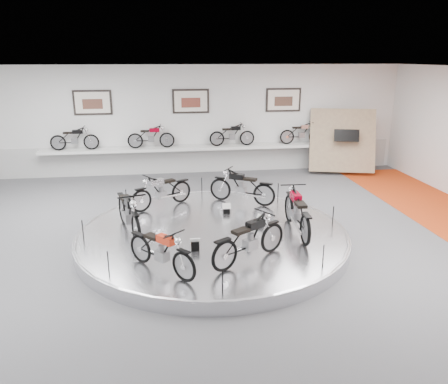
{
  "coord_description": "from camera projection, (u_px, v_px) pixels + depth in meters",
  "views": [
    {
      "loc": [
        -1.1,
        -9.31,
        4.27
      ],
      "look_at": [
        0.32,
        0.6,
        1.15
      ],
      "focal_mm": 35.0,
      "sensor_mm": 36.0,
      "label": 1
    }
  ],
  "objects": [
    {
      "name": "shelf",
      "position": [
        192.0,
        148.0,
        16.25
      ],
      "size": [
        11.0,
        0.55,
        0.1
      ],
      "primitive_type": "cube",
      "color": "silver",
      "rests_on": "wall_back"
    },
    {
      "name": "wall_back",
      "position": [
        191.0,
        120.0,
        16.24
      ],
      "size": [
        16.0,
        0.0,
        16.0
      ],
      "primitive_type": "plane",
      "rotation": [
        1.57,
        0.0,
        0.0
      ],
      "color": "silver",
      "rests_on": "floor"
    },
    {
      "name": "display_panel",
      "position": [
        342.0,
        141.0,
        16.37
      ],
      "size": [
        2.56,
        1.52,
        2.3
      ],
      "primitive_type": "cube",
      "rotation": [
        -0.35,
        0.0,
        -0.26
      ],
      "color": "tan",
      "rests_on": "floor"
    },
    {
      "name": "shelf_bike_a",
      "position": [
        75.0,
        140.0,
        15.56
      ],
      "size": [
        1.22,
        0.43,
        0.73
      ],
      "primitive_type": null,
      "color": "black",
      "rests_on": "shelf"
    },
    {
      "name": "floor",
      "position": [
        214.0,
        247.0,
        10.22
      ],
      "size": [
        16.0,
        16.0,
        0.0
      ],
      "primitive_type": "plane",
      "color": "#4E4E51",
      "rests_on": "ground"
    },
    {
      "name": "display_platform",
      "position": [
        213.0,
        236.0,
        10.46
      ],
      "size": [
        6.4,
        6.4,
        0.3
      ],
      "primitive_type": "cylinder",
      "color": "silver",
      "rests_on": "floor"
    },
    {
      "name": "shelf_bike_d",
      "position": [
        302.0,
        134.0,
        16.7
      ],
      "size": [
        1.22,
        0.43,
        0.73
      ],
      "primitive_type": null,
      "color": "#B8B7BC",
      "rests_on": "shelf"
    },
    {
      "name": "bike_b",
      "position": [
        162.0,
        191.0,
        11.88
      ],
      "size": [
        1.67,
        1.34,
        0.95
      ],
      "primitive_type": null,
      "rotation": [
        0.0,
        0.0,
        3.7
      ],
      "color": "#B8B7BC",
      "rests_on": "display_platform"
    },
    {
      "name": "bike_a",
      "position": [
        242.0,
        186.0,
        12.21
      ],
      "size": [
        1.72,
        1.39,
        0.98
      ],
      "primitive_type": null,
      "rotation": [
        0.0,
        0.0,
        2.58
      ],
      "color": "black",
      "rests_on": "display_platform"
    },
    {
      "name": "poster_left",
      "position": [
        93.0,
        103.0,
        15.52
      ],
      "size": [
        1.35,
        0.06,
        0.88
      ],
      "primitive_type": "cube",
      "color": "silver",
      "rests_on": "wall_back"
    },
    {
      "name": "poster_center",
      "position": [
        191.0,
        101.0,
        16.0
      ],
      "size": [
        1.35,
        0.06,
        0.88
      ],
      "primitive_type": "cube",
      "color": "silver",
      "rests_on": "wall_back"
    },
    {
      "name": "bike_e",
      "position": [
        250.0,
        239.0,
        8.7
      ],
      "size": [
        1.72,
        1.4,
        0.98
      ],
      "primitive_type": null,
      "rotation": [
        0.0,
        0.0,
        6.86
      ],
      "color": "black",
      "rests_on": "display_platform"
    },
    {
      "name": "poster_right",
      "position": [
        283.0,
        100.0,
        16.47
      ],
      "size": [
        1.35,
        0.06,
        0.88
      ],
      "primitive_type": "cube",
      "color": "silver",
      "rests_on": "wall_back"
    },
    {
      "name": "bike_c",
      "position": [
        129.0,
        212.0,
        10.07
      ],
      "size": [
        1.12,
        1.93,
        1.07
      ],
      "primitive_type": null,
      "rotation": [
        0.0,
        0.0,
        4.99
      ],
      "color": "black",
      "rests_on": "display_platform"
    },
    {
      "name": "bike_d",
      "position": [
        161.0,
        250.0,
        8.29
      ],
      "size": [
        1.43,
        1.5,
        0.9
      ],
      "primitive_type": null,
      "rotation": [
        0.0,
        0.0,
        5.45
      ],
      "color": "red",
      "rests_on": "display_platform"
    },
    {
      "name": "shelf_bike_c",
      "position": [
        232.0,
        136.0,
        16.33
      ],
      "size": [
        1.22,
        0.43,
        0.73
      ],
      "primitive_type": null,
      "color": "black",
      "rests_on": "shelf"
    },
    {
      "name": "ceiling",
      "position": [
        213.0,
        70.0,
        9.03
      ],
      "size": [
        16.0,
        16.0,
        0.0
      ],
      "primitive_type": "plane",
      "rotation": [
        3.14,
        0.0,
        0.0
      ],
      "color": "white",
      "rests_on": "wall_back"
    },
    {
      "name": "dado_band",
      "position": [
        192.0,
        158.0,
        16.65
      ],
      "size": [
        15.68,
        0.04,
        1.1
      ],
      "primitive_type": "cube",
      "color": "#BCBCBA",
      "rests_on": "floor"
    },
    {
      "name": "bike_f",
      "position": [
        297.0,
        211.0,
        10.13
      ],
      "size": [
        0.71,
        1.83,
        1.06
      ],
      "primitive_type": null,
      "rotation": [
        0.0,
        0.0,
        7.81
      ],
      "color": "maroon",
      "rests_on": "display_platform"
    },
    {
      "name": "platform_rim",
      "position": [
        213.0,
        231.0,
        10.42
      ],
      "size": [
        6.4,
        6.4,
        0.1
      ],
      "primitive_type": "torus",
      "color": "#B2B2BA",
      "rests_on": "display_platform"
    },
    {
      "name": "shelf_bike_b",
      "position": [
        151.0,
        138.0,
        15.93
      ],
      "size": [
        1.22,
        0.43,
        0.73
      ],
      "primitive_type": null,
      "color": "maroon",
      "rests_on": "shelf"
    }
  ]
}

